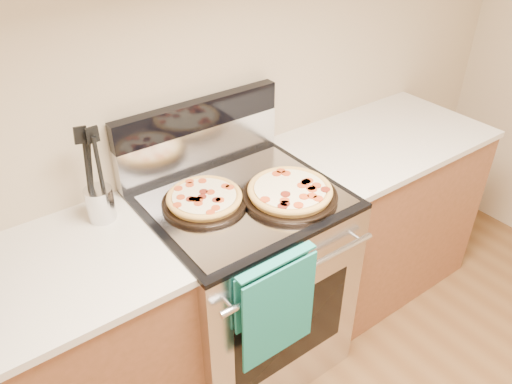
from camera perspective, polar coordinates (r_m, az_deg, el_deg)
wall_back at (r=2.05m, az=-7.57°, el=13.96°), size 4.00×0.00×4.00m
range_body at (r=2.28m, az=-1.41°, el=-10.38°), size 0.76×0.68×0.90m
oven_window at (r=2.10m, az=4.07°, el=-15.51°), size 0.56×0.01×0.40m
cooktop at (r=1.98m, az=-1.59°, el=-0.80°), size 0.76×0.68×0.02m
backsplash_lower at (r=2.16m, az=-6.38°, el=5.17°), size 0.76×0.06×0.18m
backsplash_upper at (r=2.09m, az=-6.63°, el=8.78°), size 0.76×0.06×0.12m
oven_handle at (r=1.82m, az=5.32°, el=-9.06°), size 0.70×0.03×0.03m
dish_towel at (r=1.84m, az=2.25°, el=-12.89°), size 0.32×0.05×0.42m
foil_sheet at (r=1.96m, az=-1.09°, el=-0.89°), size 0.70×0.55×0.01m
cabinet_left at (r=2.11m, az=-23.13°, el=-19.23°), size 1.00×0.62×0.88m
countertop_left at (r=1.79m, az=-26.36°, el=-10.18°), size 1.02×0.64×0.03m
cabinet_right at (r=2.77m, az=13.27°, el=-2.39°), size 1.00×0.62×0.88m
countertop_right at (r=2.54m, az=14.59°, el=5.94°), size 1.02×0.64×0.03m
pepperoni_pizza_back at (r=1.93m, az=-5.91°, el=-0.81°), size 0.40×0.40×0.04m
pepperoni_pizza_front at (r=1.95m, az=3.90°, el=-0.03°), size 0.48×0.48×0.05m
utensil_crock at (r=1.93m, az=-17.37°, el=-1.30°), size 0.13×0.13×0.13m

